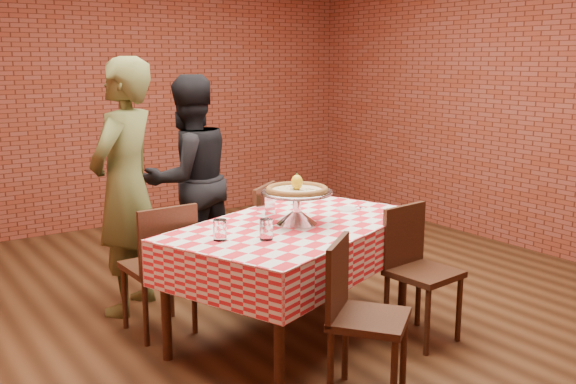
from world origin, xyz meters
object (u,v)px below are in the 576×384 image
at_px(pizza, 297,191).
at_px(chair_near_right, 424,276).
at_px(chair_far_left, 158,268).
at_px(diner_olive, 125,187).
at_px(water_glass_right, 220,230).
at_px(chair_far_right, 243,240).
at_px(pizza_stand, 297,207).
at_px(chair_near_left, 369,322).
at_px(water_glass_left, 266,229).
at_px(diner_black, 189,180).
at_px(condiment_caddy, 266,204).
at_px(table, 295,280).

distance_m(pizza, chair_near_right, 0.98).
distance_m(chair_near_right, chair_far_left, 1.74).
bearing_deg(diner_olive, chair_near_right, 91.91).
relative_size(water_glass_right, chair_far_right, 0.14).
distance_m(pizza_stand, chair_far_right, 0.94).
xyz_separation_m(chair_near_left, chair_far_left, (-0.56, 1.46, 0.01)).
height_order(water_glass_right, chair_far_left, chair_far_left).
xyz_separation_m(water_glass_left, diner_black, (0.28, 1.61, 0.02)).
bearing_deg(chair_near_right, condiment_caddy, 121.30).
height_order(table, chair_far_right, chair_far_right).
relative_size(chair_far_left, chair_far_right, 1.01).
bearing_deg(chair_far_right, table, 47.58).
bearing_deg(chair_near_left, water_glass_left, 69.30).
distance_m(water_glass_left, diner_olive, 1.32).
bearing_deg(pizza_stand, chair_far_right, 83.84).
bearing_deg(chair_near_right, diner_black, 104.16).
bearing_deg(chair_near_left, pizza_stand, 42.34).
xyz_separation_m(chair_near_right, diner_olive, (-1.36, 1.58, 0.47)).
relative_size(table, condiment_caddy, 11.88).
bearing_deg(chair_near_right, diner_olive, 124.83).
relative_size(chair_far_right, diner_black, 0.52).
xyz_separation_m(table, condiment_caddy, (-0.02, 0.32, 0.45)).
bearing_deg(chair_far_right, chair_far_left, -17.29).
bearing_deg(diner_black, diner_olive, 22.01).
relative_size(table, pizza, 4.18).
distance_m(table, chair_near_right, 0.83).
bearing_deg(diner_black, water_glass_left, 74.23).
bearing_deg(chair_far_right, pizza, 48.20).
bearing_deg(chair_far_left, pizza_stand, 140.50).
distance_m(pizza_stand, chair_near_right, 0.92).
distance_m(diner_olive, diner_black, 0.75).
xyz_separation_m(chair_far_left, chair_far_right, (0.81, 0.27, -0.01)).
bearing_deg(condiment_caddy, diner_black, 79.84).
height_order(water_glass_left, diner_black, diner_black).
xyz_separation_m(pizza_stand, chair_far_right, (0.09, 0.83, -0.43)).
bearing_deg(condiment_caddy, chair_near_right, -65.83).
distance_m(chair_near_left, chair_near_right, 0.87).
relative_size(water_glass_right, chair_far_left, 0.14).
xyz_separation_m(pizza, chair_far_right, (0.09, 0.83, -0.54)).
bearing_deg(table, chair_near_left, -99.78).
relative_size(water_glass_left, water_glass_right, 1.00).
bearing_deg(water_glass_right, water_glass_left, -31.78).
relative_size(pizza_stand, chair_far_left, 0.53).
distance_m(pizza, chair_near_left, 1.06).
height_order(table, chair_near_right, chair_near_right).
distance_m(pizza_stand, pizza, 0.11).
bearing_deg(water_glass_right, diner_black, 70.77).
bearing_deg(chair_near_left, chair_near_right, -12.31).
bearing_deg(table, water_glass_right, -172.29).
xyz_separation_m(condiment_caddy, chair_near_right, (0.65, -0.85, -0.40)).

